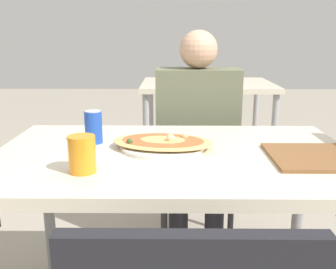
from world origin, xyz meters
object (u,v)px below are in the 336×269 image
at_px(dining_table, 173,172).
at_px(drink_glass, 82,154).
at_px(pizza_main, 163,143).
at_px(soda_can, 93,127).
at_px(chair_far_seated, 195,157).
at_px(person_seated, 197,129).

bearing_deg(dining_table, drink_glass, -142.66).
xyz_separation_m(pizza_main, soda_can, (-0.27, 0.07, 0.04)).
xyz_separation_m(dining_table, chair_far_seated, (0.12, 0.74, -0.18)).
xyz_separation_m(dining_table, pizza_main, (-0.04, 0.05, 0.09)).
height_order(chair_far_seated, pizza_main, chair_far_seated).
relative_size(person_seated, pizza_main, 2.92).
xyz_separation_m(person_seated, pizza_main, (-0.16, -0.58, 0.09)).
bearing_deg(pizza_main, dining_table, -51.43).
distance_m(soda_can, drink_glass, 0.33).
relative_size(person_seated, drink_glass, 10.41).
xyz_separation_m(chair_far_seated, soda_can, (-0.43, -0.62, 0.32)).
xyz_separation_m(chair_far_seated, person_seated, (0.00, -0.12, 0.19)).
bearing_deg(drink_glass, dining_table, 37.34).
height_order(person_seated, drink_glass, person_seated).
height_order(dining_table, drink_glass, drink_glass).
height_order(chair_far_seated, person_seated, person_seated).
height_order(soda_can, drink_glass, soda_can).
bearing_deg(chair_far_seated, pizza_main, 76.83).
bearing_deg(pizza_main, soda_can, 165.45).
bearing_deg(person_seated, pizza_main, 74.31).
relative_size(soda_can, drink_glass, 1.11).
xyz_separation_m(chair_far_seated, pizza_main, (-0.16, -0.69, 0.27)).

